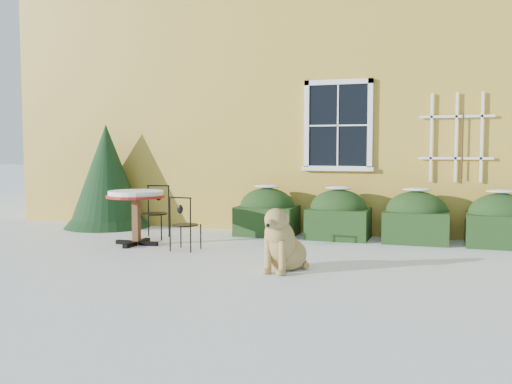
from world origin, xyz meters
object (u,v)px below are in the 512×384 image
(patio_chair_near, at_px, (184,223))
(dog, at_px, (282,245))
(evergreen_shrub, at_px, (107,186))
(patio_chair_far, at_px, (155,212))
(bistro_table, at_px, (136,200))

(patio_chair_near, bearing_deg, dog, 154.13)
(evergreen_shrub, distance_m, patio_chair_far, 1.90)
(bistro_table, xyz_separation_m, patio_chair_near, (0.96, -0.23, -0.32))
(evergreen_shrub, bearing_deg, patio_chair_far, -31.15)
(patio_chair_far, bearing_deg, dog, -41.69)
(evergreen_shrub, xyz_separation_m, patio_chair_far, (1.59, -0.96, -0.36))
(bistro_table, bearing_deg, patio_chair_near, -13.20)
(evergreen_shrub, relative_size, patio_chair_near, 2.45)
(evergreen_shrub, height_order, patio_chair_near, evergreen_shrub)
(patio_chair_near, relative_size, dog, 0.92)
(bistro_table, height_order, patio_chair_near, bistro_table)
(evergreen_shrub, xyz_separation_m, bistro_table, (1.65, -1.71, -0.09))
(evergreen_shrub, relative_size, bistro_table, 2.15)
(patio_chair_near, distance_m, patio_chair_far, 1.41)
(patio_chair_near, distance_m, dog, 2.06)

